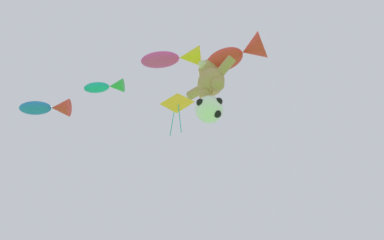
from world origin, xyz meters
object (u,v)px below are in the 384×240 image
teddy_bear_kite (210,78)px  soccer_ball_kite (209,109)px  fish_kite_magenta (175,58)px  fish_kite_cobalt (48,108)px  diamond_kite (177,105)px  fish_kite_crimson (238,54)px  fish_kite_teal (106,87)px

teddy_bear_kite → soccer_ball_kite: teddy_bear_kite is taller
soccer_ball_kite → fish_kite_magenta: fish_kite_magenta is taller
soccer_ball_kite → fish_kite_magenta: size_ratio=0.46×
soccer_ball_kite → fish_kite_cobalt: size_ratio=0.57×
teddy_bear_kite → diamond_kite: 3.44m
fish_kite_cobalt → diamond_kite: (2.60, 3.91, 1.82)m
fish_kite_cobalt → fish_kite_crimson: bearing=28.8°
soccer_ball_kite → fish_kite_magenta: bearing=-112.2°
fish_kite_magenta → fish_kite_cobalt: bearing=-153.6°
fish_kite_crimson → fish_kite_cobalt: bearing=-151.2°
diamond_kite → fish_kite_magenta: bearing=-45.0°
fish_kite_magenta → fish_kite_teal: fish_kite_magenta is taller
fish_kite_crimson → fish_kite_cobalt: size_ratio=1.31×
fish_kite_cobalt → soccer_ball_kite: bearing=34.6°
soccer_ball_kite → fish_kite_teal: 4.56m
fish_kite_cobalt → teddy_bear_kite: bearing=31.6°
teddy_bear_kite → soccer_ball_kite: 1.54m
soccer_ball_kite → fish_kite_teal: (-3.02, -2.22, 2.60)m
soccer_ball_kite → teddy_bear_kite: bearing=-31.7°
soccer_ball_kite → diamond_kite: (-2.22, 0.59, 3.72)m
fish_kite_teal → diamond_kite: bearing=74.2°
fish_kite_cobalt → fish_kite_magenta: bearing=26.4°
fish_kite_crimson → fish_kite_magenta: bearing=-146.1°
fish_kite_magenta → diamond_kite: 2.64m
soccer_ball_kite → fish_kite_crimson: 2.58m
fish_kite_crimson → fish_kite_magenta: fish_kite_magenta is taller
teddy_bear_kite → fish_kite_magenta: fish_kite_magenta is taller
soccer_ball_kite → fish_kite_teal: size_ratio=0.67×
teddy_bear_kite → fish_kite_magenta: size_ratio=1.01×
fish_kite_magenta → diamond_kite: (-1.75, 1.75, 0.92)m
teddy_bear_kite → fish_kite_cobalt: teddy_bear_kite is taller
teddy_bear_kite → fish_kite_cobalt: bearing=-148.4°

